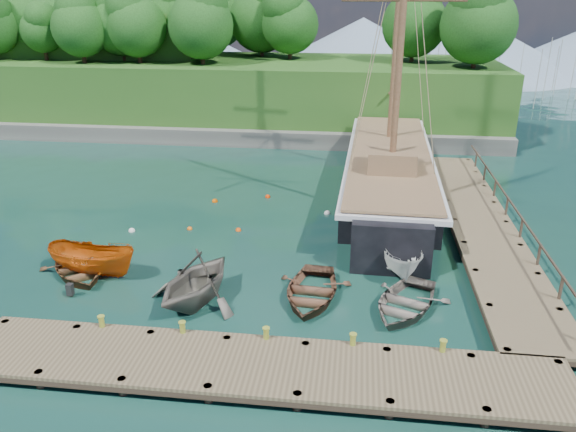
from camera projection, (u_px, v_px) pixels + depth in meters
name	position (u px, v px, depth m)	size (l,w,h in m)	color
ground	(240.00, 281.00, 24.70)	(160.00, 160.00, 0.00)	#17362A
dock_near	(259.00, 367.00, 18.33)	(20.00, 3.20, 1.10)	brown
dock_east	(480.00, 223.00, 29.65)	(3.20, 24.00, 1.10)	brown
bollard_0	(104.00, 341.00, 20.47)	(0.26, 0.26, 0.45)	olive
bollard_1	(184.00, 347.00, 20.12)	(0.26, 0.26, 0.45)	olive
bollard_2	(267.00, 353.00, 19.78)	(0.26, 0.26, 0.45)	olive
bollard_3	(352.00, 359.00, 19.43)	(0.26, 0.26, 0.45)	olive
bollard_4	(440.00, 366.00, 19.09)	(0.26, 0.26, 0.45)	olive
rowboat_0	(79.00, 275.00, 25.19)	(2.91, 4.07, 0.84)	brown
rowboat_1	(197.00, 302.00, 23.01)	(3.85, 4.47, 2.35)	#5D574F
rowboat_2	(311.00, 298.00, 23.27)	(3.13, 4.39, 0.91)	brown
rowboat_3	(404.00, 309.00, 22.46)	(3.05, 4.27, 0.88)	slate
motorboat_orange	(95.00, 274.00, 25.22)	(1.62, 4.31, 1.66)	#C2500B
cabin_boat_white	(399.00, 269.00, 25.70)	(1.72, 4.57, 1.76)	white
schooner	(389.00, 177.00, 34.65)	(5.76, 28.22, 20.81)	black
mooring_buoy_0	(132.00, 231.00, 29.73)	(0.34, 0.34, 0.34)	white
mooring_buoy_1	(190.00, 229.00, 29.97)	(0.28, 0.28, 0.28)	orange
mooring_buoy_2	(238.00, 231.00, 29.82)	(0.31, 0.31, 0.31)	#EB490A
mooring_buoy_3	(327.00, 214.00, 32.06)	(0.36, 0.36, 0.36)	white
mooring_buoy_4	(215.00, 202.00, 33.88)	(0.35, 0.35, 0.35)	#D25100
mooring_buoy_5	(268.00, 197.00, 34.61)	(0.32, 0.32, 0.32)	#E53101
headland	(172.00, 62.00, 52.97)	(51.00, 19.31, 12.90)	#474744
distant_ridge	(358.00, 42.00, 86.98)	(117.00, 40.00, 10.00)	#728CA5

